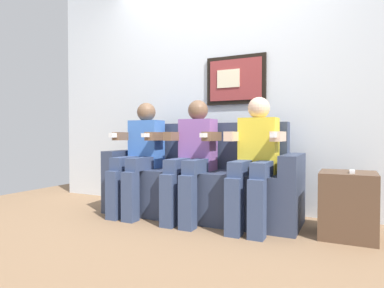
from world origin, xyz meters
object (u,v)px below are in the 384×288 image
object	(u,v)px
person_on_right	(255,156)
side_table_right	(348,205)
person_in_middle	(192,154)
couch	(200,184)
person_on_left	(140,153)
spare_remote_on_table	(352,172)

from	to	relation	value
person_on_right	side_table_right	world-z (taller)	person_on_right
person_in_middle	person_on_right	bearing A→B (deg)	0.00
person_on_right	couch	bearing A→B (deg)	163.97
couch	side_table_right	xyz separation A→B (m)	(1.29, -0.11, -0.06)
person_on_left	side_table_right	distance (m)	1.90
couch	person_on_left	distance (m)	0.67
person_on_left	person_on_right	distance (m)	1.16
person_in_middle	person_on_right	size ratio (longest dim) A/B	1.00
person_on_right	side_table_right	distance (m)	0.79
person_on_left	spare_remote_on_table	world-z (taller)	person_on_left
couch	side_table_right	distance (m)	1.29
couch	person_on_right	distance (m)	0.67
person_in_middle	spare_remote_on_table	distance (m)	1.32
person_on_left	spare_remote_on_table	xyz separation A→B (m)	(1.89, 0.01, -0.10)
person_on_right	side_table_right	xyz separation A→B (m)	(0.70, 0.06, -0.36)
couch	person_on_left	bearing A→B (deg)	-163.92
couch	side_table_right	size ratio (longest dim) A/B	3.74
person_on_left	spare_remote_on_table	bearing A→B (deg)	0.36
couch	side_table_right	bearing A→B (deg)	-4.70
couch	person_in_middle	xyz separation A→B (m)	(0.00, -0.17, 0.29)
side_table_right	couch	bearing A→B (deg)	175.30
person_on_left	person_in_middle	size ratio (longest dim) A/B	1.00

